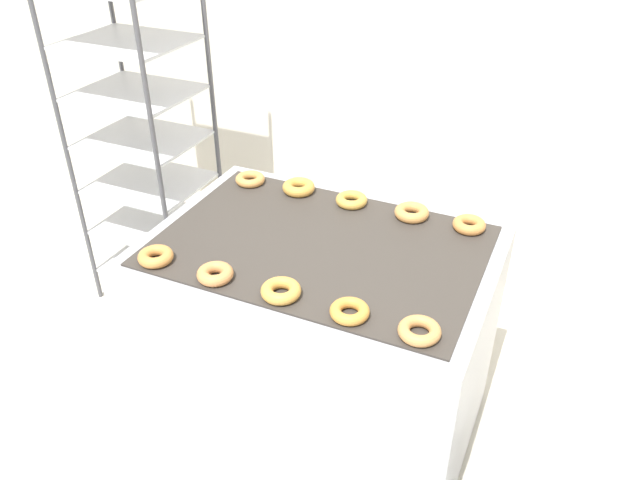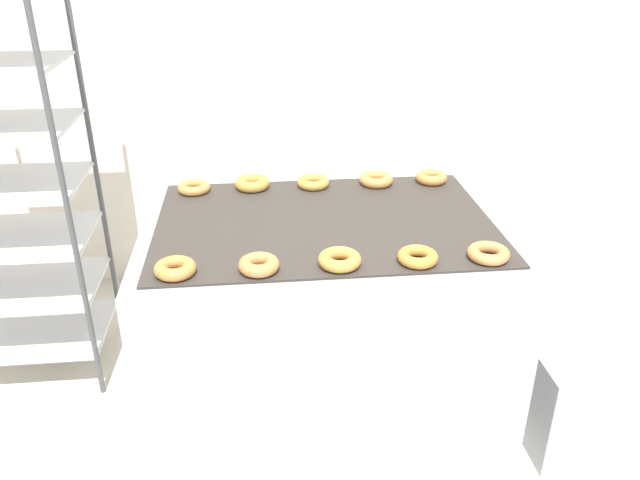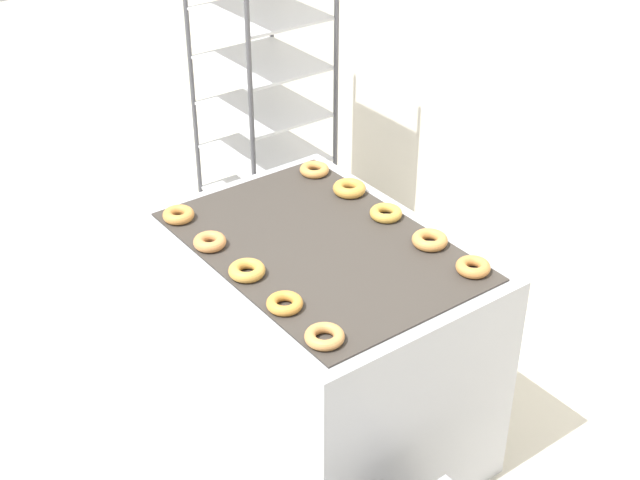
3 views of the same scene
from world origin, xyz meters
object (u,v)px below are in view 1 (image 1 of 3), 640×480
(baking_rack_cart, at_px, (143,140))
(donut_near_center, at_px, (281,291))
(donut_near_right, at_px, (350,311))
(donut_near_left, at_px, (215,274))
(donut_far_rightmost, at_px, (469,225))
(donut_near_rightmost, at_px, (419,331))
(fryer_machine, at_px, (320,342))
(donut_near_leftmost, at_px, (156,256))
(donut_far_center, at_px, (351,200))
(donut_far_left, at_px, (299,187))
(donut_far_leftmost, at_px, (250,179))
(donut_far_right, at_px, (412,212))

(baking_rack_cart, bearing_deg, donut_near_center, -35.61)
(donut_near_center, xyz_separation_m, donut_near_right, (0.25, -0.00, -0.00))
(donut_near_left, relative_size, donut_far_rightmost, 0.99)
(donut_near_left, distance_m, donut_near_rightmost, 0.72)
(fryer_machine, distance_m, donut_near_leftmost, 0.78)
(donut_near_center, relative_size, donut_far_center, 1.03)
(donut_near_center, xyz_separation_m, donut_near_rightmost, (0.47, -0.00, -0.00))
(donut_near_left, bearing_deg, donut_near_center, 1.85)
(fryer_machine, xyz_separation_m, donut_far_left, (-0.25, 0.34, 0.50))
(donut_near_left, height_order, donut_near_center, same)
(donut_far_rightmost, bearing_deg, donut_near_leftmost, -145.09)
(donut_near_rightmost, bearing_deg, donut_far_rightmost, 90.22)
(donut_near_rightmost, bearing_deg, donut_near_left, -179.66)
(donut_far_rightmost, bearing_deg, donut_far_center, -179.91)
(donut_far_leftmost, bearing_deg, fryer_machine, -34.17)
(donut_near_center, distance_m, donut_far_left, 0.73)
(donut_far_left, bearing_deg, donut_far_center, -1.52)
(donut_near_center, bearing_deg, donut_far_leftmost, 126.64)
(donut_near_left, distance_m, donut_near_center, 0.25)
(donut_far_left, bearing_deg, donut_near_left, -88.72)
(fryer_machine, distance_m, donut_near_right, 0.66)
(donut_near_rightmost, distance_m, donut_far_leftmost, 1.18)
(donut_far_left, xyz_separation_m, donut_far_right, (0.50, -0.01, -0.00))
(donut_far_leftmost, relative_size, donut_far_center, 0.98)
(donut_near_left, bearing_deg, baking_rack_cart, 138.09)
(donut_near_right, bearing_deg, donut_far_right, 90.44)
(donut_near_leftmost, relative_size, donut_near_rightmost, 0.95)
(donut_near_center, height_order, donut_far_right, donut_far_right)
(donut_near_rightmost, bearing_deg, donut_far_left, 137.22)
(fryer_machine, bearing_deg, donut_far_center, 91.44)
(donut_near_right, distance_m, donut_near_rightmost, 0.23)
(donut_near_left, height_order, donut_near_rightmost, donut_near_left)
(donut_near_left, xyz_separation_m, donut_near_rightmost, (0.72, 0.00, -0.00))
(donut_near_right, height_order, donut_far_right, donut_far_right)
(baking_rack_cart, distance_m, donut_near_left, 1.38)
(baking_rack_cart, bearing_deg, fryer_machine, -24.51)
(donut_near_left, xyz_separation_m, donut_near_right, (0.49, 0.00, -0.00))
(donut_near_right, height_order, donut_far_center, donut_far_center)
(donut_far_leftmost, height_order, donut_far_right, donut_far_right)
(baking_rack_cart, relative_size, donut_far_rightmost, 14.36)
(fryer_machine, xyz_separation_m, baking_rack_cart, (-1.27, 0.58, 0.45))
(donut_far_rightmost, bearing_deg, fryer_machine, -145.00)
(donut_near_right, height_order, donut_far_leftmost, same)
(donut_near_leftmost, bearing_deg, donut_far_leftmost, 89.56)
(donut_far_center, bearing_deg, donut_near_center, -88.43)
(donut_far_leftmost, distance_m, donut_far_center, 0.48)
(donut_near_leftmost, bearing_deg, donut_far_right, 42.42)
(donut_near_right, relative_size, donut_far_leftmost, 0.99)
(donut_near_center, relative_size, donut_near_rightmost, 1.01)
(donut_near_left, relative_size, donut_far_left, 0.91)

